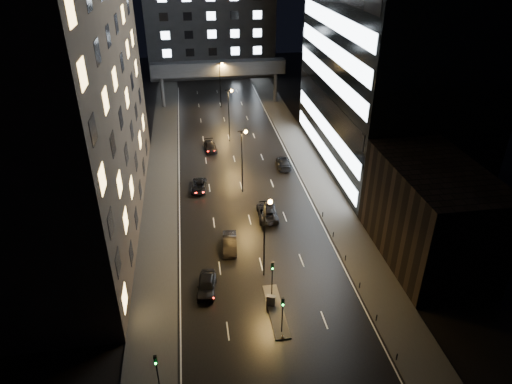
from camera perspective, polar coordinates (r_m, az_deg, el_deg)
ground at (r=81.14m, az=-2.74°, el=4.17°), size 160.00×160.00×0.00m
sidewalk_left at (r=76.49m, az=-11.68°, el=1.95°), size 5.00×110.00×0.15m
sidewalk_right at (r=78.79m, az=6.75°, el=3.23°), size 5.00×110.00×0.15m
building_left at (r=60.83m, az=-23.61°, el=13.14°), size 15.00×48.00×40.00m
building_right_low at (r=57.65m, az=20.90°, el=-2.51°), size 10.00×18.00×12.00m
building_right_glass at (r=77.07m, az=17.14°, el=19.21°), size 20.00×36.00×45.00m
building_far at (r=133.04m, az=-5.75°, el=19.79°), size 34.00×14.00×25.00m
skybridge at (r=106.55m, az=-4.66°, el=15.11°), size 30.00×3.00×10.00m
median_island at (r=49.80m, az=2.51°, el=-14.59°), size 1.60×8.00×0.15m
traffic_signal_near at (r=49.60m, az=2.04°, el=-10.11°), size 0.28×0.34×4.40m
traffic_signal_far at (r=45.59m, az=3.32°, el=-14.47°), size 0.28×0.34×4.40m
traffic_signal_corner at (r=41.92m, az=-12.31°, el=-20.71°), size 0.28×0.34×4.40m
bollard_row at (r=55.08m, az=11.93°, el=-9.72°), size 0.12×25.12×0.90m
streetlight_near at (r=50.29m, az=1.23°, el=-4.61°), size 1.45×0.50×10.15m
streetlight_mid_a at (r=67.59m, az=-1.63°, el=4.85°), size 1.45×0.50×10.15m
streetlight_mid_b at (r=86.07m, az=-3.32°, el=10.35°), size 1.45×0.50×10.15m
streetlight_far at (r=105.11m, az=-4.44°, el=13.88°), size 1.45×0.50×10.15m
car_away_a at (r=51.88m, az=-6.20°, el=-11.48°), size 2.58×5.06×1.65m
car_away_b at (r=57.83m, az=-3.31°, el=-6.42°), size 2.13×5.08×1.63m
car_away_c at (r=71.21m, az=-7.14°, el=0.73°), size 2.79×5.13×1.36m
car_away_d at (r=84.53m, az=-5.72°, el=5.67°), size 2.49×5.16×1.45m
car_toward_a at (r=63.93m, az=1.42°, el=-2.53°), size 2.87×5.81×1.58m
car_toward_b at (r=77.94m, az=3.46°, el=3.67°), size 2.63×5.58×1.57m
utility_cabinet at (r=49.85m, az=1.88°, el=-13.40°), size 1.02×0.79×1.27m
cone_b at (r=47.05m, az=3.34°, el=-17.63°), size 0.44×0.44×0.53m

